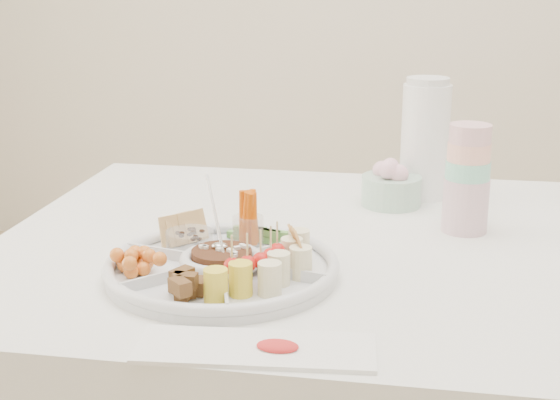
# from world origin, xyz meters

# --- Properties ---
(party_tray) EXTENTS (0.46, 0.46, 0.04)m
(party_tray) POSITION_xyz_m (-0.29, -0.20, 0.78)
(party_tray) COLOR silver
(party_tray) RESTS_ON dining_table
(bean_dip) EXTENTS (0.12, 0.12, 0.04)m
(bean_dip) POSITION_xyz_m (-0.29, -0.20, 0.79)
(bean_dip) COLOR #3E250F
(bean_dip) RESTS_ON party_tray
(tortillas) EXTENTS (0.12, 0.12, 0.06)m
(tortillas) POSITION_xyz_m (-0.17, -0.17, 0.80)
(tortillas) COLOR tan
(tortillas) RESTS_ON party_tray
(carrot_cucumber) EXTENTS (0.13, 0.13, 0.10)m
(carrot_cucumber) POSITION_xyz_m (-0.26, -0.08, 0.82)
(carrot_cucumber) COLOR #D25204
(carrot_cucumber) RESTS_ON party_tray
(pita_raisins) EXTENTS (0.14, 0.14, 0.06)m
(pita_raisins) POSITION_xyz_m (-0.39, -0.11, 0.80)
(pita_raisins) COLOR tan
(pita_raisins) RESTS_ON party_tray
(cherries) EXTENTS (0.13, 0.13, 0.04)m
(cherries) POSITION_xyz_m (-0.42, -0.24, 0.79)
(cherries) COLOR orange
(cherries) RESTS_ON party_tray
(granola_chunks) EXTENTS (0.11, 0.11, 0.04)m
(granola_chunks) POSITION_xyz_m (-0.32, -0.33, 0.79)
(granola_chunks) COLOR brown
(granola_chunks) RESTS_ON party_tray
(banana_tomato) EXTENTS (0.14, 0.14, 0.10)m
(banana_tomato) POSITION_xyz_m (-0.20, -0.29, 0.82)
(banana_tomato) COLOR #DAD85C
(banana_tomato) RESTS_ON party_tray
(cup_stack) EXTENTS (0.11, 0.11, 0.24)m
(cup_stack) POSITION_xyz_m (0.11, 0.10, 0.88)
(cup_stack) COLOR silver
(cup_stack) RESTS_ON dining_table
(thermos) EXTENTS (0.11, 0.11, 0.27)m
(thermos) POSITION_xyz_m (0.03, 0.33, 0.89)
(thermos) COLOR white
(thermos) RESTS_ON dining_table
(flower_bowl) EXTENTS (0.13, 0.13, 0.10)m
(flower_bowl) POSITION_xyz_m (-0.03, 0.25, 0.81)
(flower_bowl) COLOR #93CBA6
(flower_bowl) RESTS_ON dining_table
(placemat) EXTENTS (0.33, 0.13, 0.01)m
(placemat) POSITION_xyz_m (-0.19, -0.45, 0.76)
(placemat) COLOR white
(placemat) RESTS_ON dining_table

